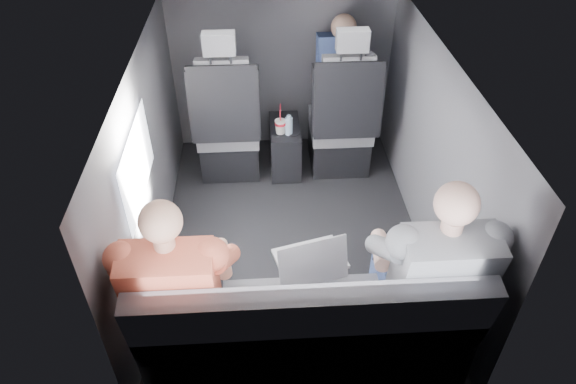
{
  "coord_description": "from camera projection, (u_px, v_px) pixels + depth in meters",
  "views": [
    {
      "loc": [
        -0.19,
        -2.65,
        2.55
      ],
      "look_at": [
        -0.03,
        -0.05,
        0.47
      ],
      "focal_mm": 32.0,
      "sensor_mm": 36.0,
      "label": 1
    }
  ],
  "objects": [
    {
      "name": "laptop_silver",
      "position": [
        311.0,
        260.0,
        2.63
      ],
      "size": [
        0.41,
        0.4,
        0.25
      ],
      "color": "#B0B0B5",
      "rests_on": "rear_bench"
    },
    {
      "name": "panel_back",
      "position": [
        313.0,
        333.0,
        2.23
      ],
      "size": [
        1.8,
        0.02,
        1.35
      ],
      "primitive_type": "cube",
      "color": "#56565B",
      "rests_on": "floor"
    },
    {
      "name": "seatbelt",
      "position": [
        348.0,
        92.0,
        3.71
      ],
      "size": [
        0.35,
        0.11,
        0.59
      ],
      "primitive_type": "cube",
      "rotation": [
        -0.14,
        0.49,
        0.0
      ],
      "color": "black",
      "rests_on": "front_seat_right"
    },
    {
      "name": "panel_right",
      "position": [
        432.0,
        156.0,
        3.29
      ],
      "size": [
        0.02,
        2.6,
        1.35
      ],
      "primitive_type": "cube",
      "color": "#56565B",
      "rests_on": "floor"
    },
    {
      "name": "center_console",
      "position": [
        285.0,
        147.0,
        4.23
      ],
      "size": [
        0.24,
        0.48,
        0.41
      ],
      "color": "black",
      "rests_on": "floor"
    },
    {
      "name": "floor",
      "position": [
        292.0,
        238.0,
        3.67
      ],
      "size": [
        2.6,
        2.6,
        0.0
      ],
      "primitive_type": "plane",
      "color": "black",
      "rests_on": "ground"
    },
    {
      "name": "front_seat_left",
      "position": [
        228.0,
        130.0,
        4.05
      ],
      "size": [
        0.52,
        0.58,
        1.26
      ],
      "color": "black",
      "rests_on": "floor"
    },
    {
      "name": "water_bottle",
      "position": [
        289.0,
        126.0,
        3.96
      ],
      "size": [
        0.06,
        0.06,
        0.17
      ],
      "color": "#A0C2D9",
      "rests_on": "center_console"
    },
    {
      "name": "passenger_rear_left",
      "position": [
        180.0,
        287.0,
        2.49
      ],
      "size": [
        0.52,
        0.63,
        1.25
      ],
      "color": "#36353B",
      "rests_on": "rear_bench"
    },
    {
      "name": "side_window",
      "position": [
        138.0,
        165.0,
        2.83
      ],
      "size": [
        0.02,
        0.75,
        0.42
      ],
      "primitive_type": "cube",
      "color": "white",
      "rests_on": "panel_left"
    },
    {
      "name": "laptop_black",
      "position": [
        413.0,
        257.0,
        2.65
      ],
      "size": [
        0.4,
        0.44,
        0.24
      ],
      "color": "black",
      "rests_on": "passenger_rear_right"
    },
    {
      "name": "panel_front",
      "position": [
        282.0,
        71.0,
        4.26
      ],
      "size": [
        1.8,
        0.02,
        1.35
      ],
      "primitive_type": "cube",
      "color": "#56565B",
      "rests_on": "floor"
    },
    {
      "name": "ceiling",
      "position": [
        293.0,
        61.0,
        2.83
      ],
      "size": [
        2.6,
        2.6,
        0.0
      ],
      "primitive_type": "plane",
      "rotation": [
        3.14,
        0.0,
        0.0
      ],
      "color": "#B2B2AD",
      "rests_on": "panel_back"
    },
    {
      "name": "rear_bench",
      "position": [
        306.0,
        338.0,
        2.65
      ],
      "size": [
        1.6,
        0.57,
        0.92
      ],
      "color": "slate",
      "rests_on": "floor"
    },
    {
      "name": "soda_cup",
      "position": [
        280.0,
        127.0,
        3.97
      ],
      "size": [
        0.09,
        0.09,
        0.26
      ],
      "color": "white",
      "rests_on": "center_console"
    },
    {
      "name": "passenger_front_right",
      "position": [
        341.0,
        72.0,
        4.08
      ],
      "size": [
        0.39,
        0.39,
        0.78
      ],
      "color": "#334C72",
      "rests_on": "front_seat_right"
    },
    {
      "name": "panel_left",
      "position": [
        149.0,
        166.0,
        3.2
      ],
      "size": [
        0.02,
        2.6,
        1.35
      ],
      "primitive_type": "cube",
      "color": "#56565B",
      "rests_on": "floor"
    },
    {
      "name": "passenger_rear_right",
      "position": [
        428.0,
        273.0,
        2.54
      ],
      "size": [
        0.54,
        0.65,
        1.28
      ],
      "color": "#334C72",
      "rests_on": "rear_bench"
    },
    {
      "name": "front_seat_right",
      "position": [
        341.0,
        127.0,
        4.09
      ],
      "size": [
        0.52,
        0.58,
        1.26
      ],
      "color": "black",
      "rests_on": "floor"
    },
    {
      "name": "laptop_white",
      "position": [
        184.0,
        258.0,
        2.65
      ],
      "size": [
        0.35,
        0.34,
        0.23
      ],
      "color": "silver",
      "rests_on": "passenger_rear_left"
    }
  ]
}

